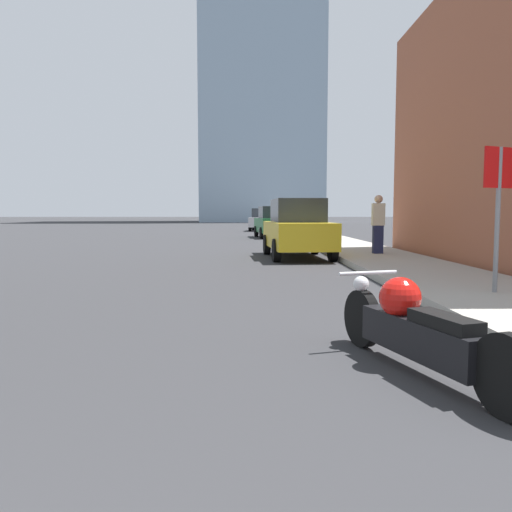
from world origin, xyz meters
name	(u,v)px	position (x,y,z in m)	size (l,w,h in m)	color
sidewalk	(297,229)	(5.27, 40.00, 0.07)	(2.48, 240.00, 0.15)	#9E998E
distant_tower	(261,0)	(3.47, 83.55, 35.45)	(18.76, 18.76, 70.90)	#8CA5BC
motorcycle	(415,328)	(2.93, 4.73, 0.38)	(0.94, 2.36, 0.78)	black
parked_car_yellow	(297,229)	(2.99, 15.65, 0.87)	(1.99, 4.23, 1.76)	gold
parked_car_green	(274,222)	(2.88, 28.11, 0.85)	(2.15, 4.13, 1.72)	#1E6B33
parked_car_silver	(263,220)	(2.61, 39.10, 0.85)	(2.30, 4.51, 1.72)	#BCBCC1
stop_sign	(499,194)	(5.25, 8.07, 1.62)	(0.57, 0.26, 2.15)	slate
pedestrian	(378,223)	(5.35, 15.37, 1.04)	(0.36, 0.24, 1.72)	#1E2347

